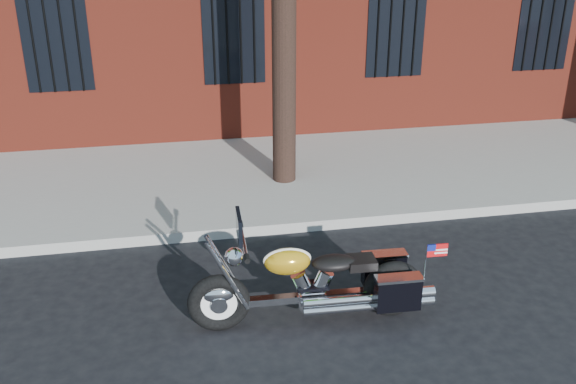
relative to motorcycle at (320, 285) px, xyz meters
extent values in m
plane|color=black|center=(-0.19, 0.79, -0.45)|extent=(120.00, 120.00, 0.00)
cube|color=gray|center=(-0.19, 2.17, -0.37)|extent=(40.00, 0.16, 0.15)
cube|color=gray|center=(-0.19, 4.05, -0.37)|extent=(40.00, 3.60, 0.15)
cube|color=black|center=(-0.19, 5.90, 1.75)|extent=(1.10, 0.14, 2.00)
cylinder|color=black|center=(-0.19, 5.82, 1.75)|extent=(0.04, 0.04, 2.00)
cylinder|color=black|center=(0.31, 3.69, 2.05)|extent=(0.36, 0.36, 5.00)
torus|color=black|center=(-1.05, 0.05, -0.12)|extent=(0.66, 0.17, 0.65)
torus|color=black|center=(0.79, -0.03, -0.12)|extent=(0.66, 0.17, 0.65)
cylinder|color=white|center=(-1.05, 0.05, -0.12)|extent=(0.49, 0.08, 0.49)
cylinder|color=white|center=(0.79, -0.03, -0.12)|extent=(0.49, 0.08, 0.49)
ellipsoid|color=white|center=(-1.05, 0.05, -0.02)|extent=(0.35, 0.14, 0.19)
ellipsoid|color=#C58D15|center=(0.79, -0.03, 0.00)|extent=(0.35, 0.15, 0.19)
cube|color=white|center=(-0.13, 0.01, -0.13)|extent=(1.46, 0.15, 0.08)
cylinder|color=white|center=(-0.08, 0.01, -0.15)|extent=(0.32, 0.19, 0.31)
cylinder|color=white|center=(0.40, -0.19, -0.14)|extent=(1.22, 0.14, 0.09)
ellipsoid|color=#C58D15|center=(-0.35, 0.02, 0.31)|extent=(0.49, 0.30, 0.28)
ellipsoid|color=black|center=(0.14, 0.00, 0.25)|extent=(0.48, 0.30, 0.15)
cube|color=black|center=(0.77, 0.23, -0.01)|extent=(0.47, 0.17, 0.37)
cube|color=black|center=(0.75, -0.28, -0.01)|extent=(0.47, 0.17, 0.37)
cylinder|color=white|center=(-0.78, 0.04, 0.58)|extent=(0.06, 0.76, 0.03)
sphere|color=white|center=(-0.88, 0.04, 0.41)|extent=(0.20, 0.20, 0.19)
cube|color=black|center=(-0.82, 0.04, 0.74)|extent=(0.05, 0.39, 0.27)
cube|color=red|center=(1.11, -0.33, 0.48)|extent=(0.21, 0.02, 0.14)
camera|label=1|loc=(-1.41, -5.58, 3.53)|focal=40.00mm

